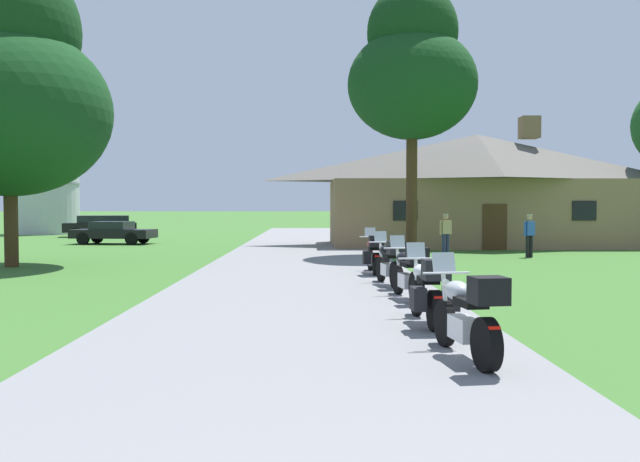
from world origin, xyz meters
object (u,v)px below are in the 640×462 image
motorcycle_red_farthest_in_row (374,255)px  bystander_tan_shirt_near_lodge (446,232)px  bystander_blue_shirt_beside_signpost (529,233)px  motorcycle_white_second_in_row (428,292)px  tree_by_lodge_front (412,70)px  parked_black_sedan_far_left (113,232)px  motorcycle_black_third_in_row (409,273)px  tree_left_near (9,87)px  metal_silo_distant (48,176)px  motorcycle_silver_nearest_to_camera (468,316)px  motorcycle_black_fourth_in_row (390,263)px  parked_black_suv_far_left (101,225)px

motorcycle_red_farthest_in_row → bystander_tan_shirt_near_lodge: bystander_tan_shirt_near_lodge is taller
bystander_blue_shirt_beside_signpost → motorcycle_white_second_in_row: bearing=41.7°
tree_by_lodge_front → parked_black_sedan_far_left: size_ratio=2.46×
motorcycle_black_third_in_row → tree_left_near: bearing=138.0°
metal_silo_distant → tree_left_near: bearing=-70.9°
motorcycle_black_third_in_row → motorcycle_red_farthest_in_row: (-0.20, 5.34, -0.01)m
motorcycle_silver_nearest_to_camera → motorcycle_white_second_in_row: 2.44m
tree_left_near → bystander_blue_shirt_beside_signpost: bearing=11.6°
motorcycle_black_third_in_row → motorcycle_black_fourth_in_row: (-0.10, 2.46, 0.00)m
motorcycle_white_second_in_row → tree_by_lodge_front: 17.17m
parked_black_suv_far_left → tree_left_near: bearing=175.3°
motorcycle_red_farthest_in_row → tree_by_lodge_front: bearing=71.9°
motorcycle_white_second_in_row → motorcycle_black_third_in_row: 2.99m
parked_black_suv_far_left → parked_black_sedan_far_left: 9.18m
metal_silo_distant → tree_by_lodge_front: bearing=-43.8°
motorcycle_black_third_in_row → motorcycle_red_farthest_in_row: bearing=85.0°
motorcycle_silver_nearest_to_camera → parked_black_sedan_far_left: bearing=106.8°
motorcycle_red_farthest_in_row → metal_silo_distant: 36.34m
motorcycle_black_third_in_row → tree_by_lodge_front: tree_by_lodge_front is taller
bystander_tan_shirt_near_lodge → tree_by_lodge_front: size_ratio=0.16×
motorcycle_red_farthest_in_row → metal_silo_distant: size_ratio=0.25×
bystander_tan_shirt_near_lodge → parked_black_suv_far_left: bystander_tan_shirt_near_lodge is taller
parked_black_sedan_far_left → bystander_blue_shirt_beside_signpost: bearing=-109.9°
motorcycle_black_third_in_row → parked_black_suv_far_left: size_ratio=0.42×
bystander_blue_shirt_beside_signpost → motorcycle_black_fourth_in_row: bearing=30.9°
motorcycle_black_third_in_row → metal_silo_distant: (-21.12, 34.84, 3.61)m
motorcycle_white_second_in_row → motorcycle_black_third_in_row: bearing=85.2°
motorcycle_black_third_in_row → bystander_blue_shirt_beside_signpost: bearing=54.5°
motorcycle_silver_nearest_to_camera → motorcycle_red_farthest_in_row: 10.77m
metal_silo_distant → motorcycle_black_fourth_in_row: bearing=-57.0°
motorcycle_white_second_in_row → parked_black_sedan_far_left: motorcycle_white_second_in_row is taller
parked_black_sedan_far_left → bystander_tan_shirt_near_lodge: bearing=-110.0°
motorcycle_red_farthest_in_row → parked_black_sedan_far_left: 20.38m
bystander_blue_shirt_beside_signpost → tree_by_lodge_front: tree_by_lodge_front is taller
motorcycle_silver_nearest_to_camera → metal_silo_distant: bearing=109.7°
tree_by_lodge_front → parked_black_suv_far_left: size_ratio=2.19×
motorcycle_black_fourth_in_row → tree_by_lodge_front: bearing=70.4°
motorcycle_white_second_in_row → parked_black_suv_far_left: 36.66m
tree_left_near → metal_silo_distant: bearing=109.1°
bystander_tan_shirt_near_lodge → metal_silo_distant: 32.75m
motorcycle_white_second_in_row → motorcycle_black_third_in_row: size_ratio=1.00×
motorcycle_silver_nearest_to_camera → motorcycle_black_third_in_row: same height
motorcycle_white_second_in_row → parked_black_sedan_far_left: bearing=114.3°
tree_left_near → parked_black_sedan_far_left: tree_left_near is taller
motorcycle_black_third_in_row → metal_silo_distant: 40.90m
bystander_tan_shirt_near_lodge → bystander_blue_shirt_beside_signpost: same height
motorcycle_red_farthest_in_row → bystander_blue_shirt_beside_signpost: 9.55m
motorcycle_black_third_in_row → motorcycle_red_farthest_in_row: same height
motorcycle_black_fourth_in_row → motorcycle_red_farthest_in_row: 2.88m
parked_black_suv_far_left → parked_black_sedan_far_left: bearing=-173.6°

